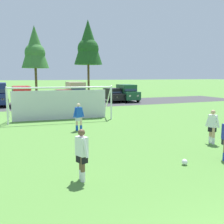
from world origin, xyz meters
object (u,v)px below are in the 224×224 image
Objects in this scene: player_midfield_center at (212,127)px; parked_car_slot_far_right at (113,95)px; parked_car_slot_center at (22,96)px; soccer_ball at (185,162)px; soccer_goal at (61,103)px; parked_car_slot_center_right at (64,97)px; player_winger_left at (82,155)px; player_defender_far at (79,117)px; parked_car_slot_end at (127,93)px; parked_car_slot_right at (75,92)px.

parked_car_slot_far_right is (3.48, 20.82, 0.05)m from player_midfield_center.
soccer_ball is at bearing -78.95° from parked_car_slot_center.
parked_car_slot_center is (-2.15, 10.60, -0.18)m from soccer_goal.
player_winger_left is at bearing -100.71° from parked_car_slot_center_right.
soccer_goal is at bearing -103.38° from parked_car_slot_center_right.
parked_car_slot_end reaches higher than player_defender_far.
parked_car_slot_center is 6.50m from parked_car_slot_right.
player_winger_left is (-1.90, -7.34, 0.00)m from player_defender_far.
parked_car_slot_center is at bearing 99.05° from player_defender_far.
parked_car_slot_far_right is (8.65, 15.43, 0.05)m from player_defender_far.
parked_car_slot_right is at bearing 70.70° from soccer_goal.
player_defender_far is at bearing 75.52° from player_winger_left.
parked_car_slot_center_right is at bearing -170.37° from parked_car_slot_far_right.
player_defender_far is (-1.98, 7.42, 0.71)m from soccer_ball.
parked_car_slot_far_right is at bearing 80.51° from player_midfield_center.
player_defender_far is (0.21, -4.20, -0.47)m from soccer_goal.
parked_car_slot_far_right is (4.66, -0.75, -0.47)m from parked_car_slot_right.
soccer_goal is 1.75× the size of parked_car_slot_center_right.
player_midfield_center is at bearing 32.41° from soccer_ball.
soccer_goal is 11.00m from player_midfield_center.
parked_car_slot_end reaches higher than player_midfield_center.
parked_car_slot_center_right is at bearing 89.41° from soccer_ball.
parked_car_slot_center_right reaches higher than player_winger_left.
parked_car_slot_center is 1.08× the size of parked_car_slot_far_right.
player_midfield_center is at bearing -99.49° from parked_car_slot_far_right.
player_winger_left is at bearing 178.91° from soccer_ball.
player_midfield_center is 0.38× the size of parked_car_slot_far_right.
parked_car_slot_far_right is 0.91× the size of parked_car_slot_end.
parked_car_slot_far_right is at bearing 9.63° from parked_car_slot_center_right.
soccer_goal is (-2.19, 11.61, 1.18)m from soccer_ball.
parked_car_slot_right reaches higher than player_defender_far.
parked_car_slot_center is at bearing 101.05° from soccer_ball.
soccer_goal reaches higher than parked_car_slot_end.
parked_car_slot_end reaches higher than parked_car_slot_center_right.
player_midfield_center is (5.37, -9.59, -0.47)m from soccer_goal.
player_winger_left is (-1.69, -11.54, -0.47)m from soccer_goal.
parked_car_slot_right is (6.35, 1.38, 0.23)m from parked_car_slot_center.
player_midfield_center is 7.32m from player_winger_left.
parked_car_slot_far_right is at bearing 3.27° from parked_car_slot_center.
player_midfield_center is (3.19, 2.02, 0.71)m from soccer_ball.
soccer_goal is 4.60× the size of player_midfield_center.
parked_car_slot_end is at bearing 55.46° from player_defender_far.
soccer_goal reaches higher than parked_car_slot_right.
parked_car_slot_right is (-1.17, 21.58, 0.52)m from player_midfield_center.
soccer_ball is 21.77m from parked_car_slot_center_right.
player_defender_far reaches higher than soccer_ball.
soccer_goal is 1.53× the size of parked_car_slot_right.
soccer_goal is 14.31m from parked_car_slot_far_right.
player_defender_far is 0.33× the size of parked_car_slot_right.
soccer_goal is 10.82m from parked_car_slot_center.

